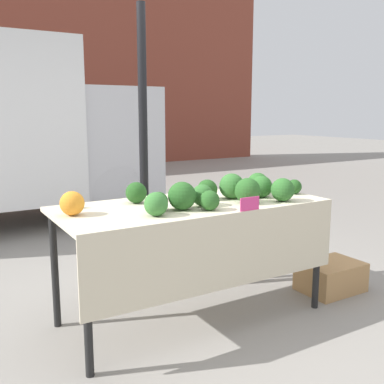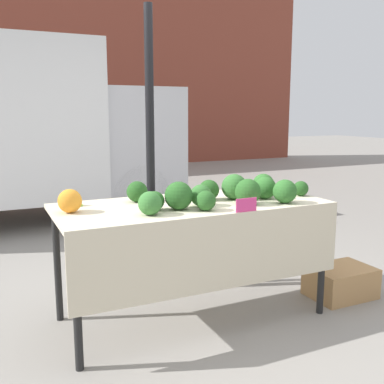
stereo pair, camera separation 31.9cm
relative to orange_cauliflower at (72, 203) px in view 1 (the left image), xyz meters
The scene contains 20 objects.
ground_plane 1.26m from the orange_cauliflower, ahead, with size 40.00×40.00×0.00m, color gray.
tent_pole 0.97m from the orange_cauliflower, 36.82° to the left, with size 0.07×0.07×2.34m.
market_table 0.87m from the orange_cauliflower, ahead, with size 1.92×0.84×0.86m.
orange_cauliflower is the anchor object (origin of this frame).
romanesco_head 0.21m from the orange_cauliflower, 75.28° to the left, with size 0.14×0.14×0.11m.
broccoli_head_0 0.88m from the orange_cauliflower, 21.26° to the right, with size 0.13×0.13×0.13m.
broccoli_head_1 1.73m from the orange_cauliflower, ahead, with size 0.12×0.12×0.12m.
broccoli_head_2 0.55m from the orange_cauliflower, 17.73° to the right, with size 0.13×0.13×0.13m.
broccoli_head_3 1.21m from the orange_cauliflower, 12.52° to the right, with size 0.18×0.18×0.18m.
broccoli_head_4 1.19m from the orange_cauliflower, ahead, with size 0.19×0.19×0.19m.
broccoli_head_5 1.41m from the orange_cauliflower, ahead, with size 0.17×0.17×0.17m.
broccoli_head_6 1.48m from the orange_cauliflower, ahead, with size 0.17×0.17×0.17m.
broccoli_head_7 0.70m from the orange_cauliflower, 17.54° to the right, with size 0.19×0.19×0.19m.
broccoli_head_8 0.53m from the orange_cauliflower, 32.69° to the right, with size 0.15×0.15×0.15m.
broccoli_head_9 1.00m from the orange_cauliflower, ahead, with size 0.15×0.15×0.15m.
broccoli_head_10 1.48m from the orange_cauliflower, 13.08° to the right, with size 0.17×0.17×0.17m.
broccoli_head_11 0.87m from the orange_cauliflower, 11.40° to the right, with size 0.15×0.15×0.15m.
broccoli_head_12 0.52m from the orange_cauliflower, 16.67° to the left, with size 0.15×0.15×0.15m.
price_sign 1.14m from the orange_cauliflower, 23.66° to the right, with size 0.15×0.01×0.09m.
produce_crate 2.28m from the orange_cauliflower, ahead, with size 0.51×0.38×0.25m.
Camera 1 is at (-1.61, -2.70, 1.50)m, focal length 42.00 mm.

